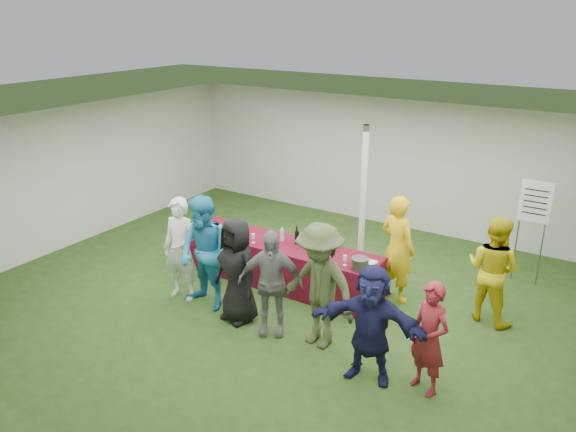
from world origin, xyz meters
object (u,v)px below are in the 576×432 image
Objects in this scene: wine_list_sign at (534,210)px; customer_3 at (270,283)px; customer_6 at (429,338)px; customer_4 at (319,286)px; staff_back at (493,269)px; customer_0 at (181,249)px; staff_pourer at (397,249)px; customer_1 at (205,254)px; dump_bucket at (360,264)px; customer_2 at (237,271)px; customer_5 at (371,324)px; serving_table at (278,262)px.

wine_list_sign is 4.60m from customer_3.
customer_4 is at bearing -164.20° from customer_6.
customer_0 is (-4.33, -1.93, 0.02)m from staff_back.
wine_list_sign is 1.10× the size of staff_back.
customer_1 is at bearing 54.56° from staff_pourer.
dump_bucket is 0.15× the size of customer_4.
customer_0 is at bearing 38.80° from staff_back.
staff_pourer reaches higher than staff_back.
staff_back is 0.98× the size of customer_0.
dump_bucket is 0.17× the size of customer_3.
customer_2 is at bearing -160.01° from customer_6.
customer_4 reaches higher than customer_3.
customer_0 is 3.45m from customer_5.
dump_bucket is 2.82m from customer_0.
staff_back is 1.05× the size of customer_5.
customer_0 is at bearing 165.77° from customer_5.
dump_bucket is 0.15× the size of staff_pourer.
staff_pourer is 3.41m from customer_0.
serving_table is at bearing 26.43° from staff_back.
serving_table is 4.31m from wine_list_sign.
staff_pourer is 1.09× the size of customer_2.
staff_pourer is at bearing 143.75° from customer_6.
dump_bucket is at bearing 111.95° from customer_5.
dump_bucket is at bearing 163.01° from customer_6.
customer_2 is 1.03× the size of customer_5.
dump_bucket is at bearing 49.48° from customer_2.
dump_bucket is 0.18× the size of customer_6.
customer_6 is at bearing -28.21° from customer_3.
customer_0 reaches higher than staff_back.
serving_table is 2.92m from customer_5.
customer_3 reaches higher than dump_bucket.
customer_0 is at bearing 149.91° from customer_3.
customer_1 is 3.61m from customer_6.
customer_0 is 1.07× the size of customer_3.
customer_4 is (2.52, -0.01, 0.05)m from customer_0.
staff_back is 1.02× the size of customer_2.
customer_4 is (-2.03, -3.54, -0.42)m from wine_list_sign.
customer_3 is at bearing -10.94° from customer_0.
staff_pourer is at bearing 33.12° from customer_3.
customer_4 is (1.50, -1.26, 0.52)m from serving_table.
customer_1 is (-0.49, -1.28, 0.52)m from serving_table.
serving_table is 2.19× the size of staff_back.
customer_0 is at bearing -129.09° from serving_table.
customer_3 reaches higher than customer_6.
wine_list_sign is at bearing 26.42° from customer_3.
dump_bucket is (1.61, -0.22, 0.46)m from serving_table.
serving_table is 1.62m from customer_3.
customer_1 reaches higher than customer_3.
staff_pourer is 2.99m from customer_1.
customer_3 is at bearing -159.70° from customer_6.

